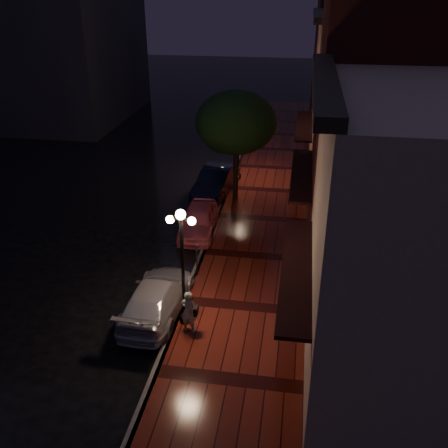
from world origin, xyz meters
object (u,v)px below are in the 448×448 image
Objects in this scene: streetlamp_far at (238,138)px; navy_car at (216,182)px; streetlamp_near at (183,261)px; woman_with_umbrella at (188,295)px; pink_car at (198,220)px; parking_meter at (197,257)px; street_tree at (236,124)px; silver_car at (157,298)px.

navy_car is at bearing -112.92° from streetlamp_far.
streetlamp_near is 1.96× the size of woman_with_umbrella.
streetlamp_near is 7.30m from pink_car.
navy_car reaches higher than pink_car.
pink_car is (-0.95, 6.97, -1.93)m from streetlamp_near.
parking_meter is at bearing 93.77° from streetlamp_near.
street_tree is (0.26, -3.01, 1.64)m from streetlamp_far.
woman_with_umbrella is at bearing -89.00° from streetlamp_far.
pink_car is 0.86× the size of navy_car.
streetlamp_near reaches higher than pink_car.
streetlamp_far reaches higher than woman_with_umbrella.
parking_meter is (0.95, 2.50, 0.31)m from silver_car.
streetlamp_near is 0.94× the size of navy_car.
street_tree reaches higher than pink_car.
streetlamp_near is 1.00× the size of streetlamp_far.
streetlamp_near is 0.74× the size of street_tree.
navy_car is at bearing -75.44° from woman_with_umbrella.
streetlamp_near is 11.93m from navy_car.
parking_meter reaches higher than pink_car.
pink_car is 0.86× the size of silver_car.
pink_car is 1.80× the size of woman_with_umbrella.
streetlamp_far is 1.09× the size of pink_car.
parking_meter is at bearing -91.04° from streetlamp_far.
navy_car is 0.99× the size of silver_car.
streetlamp_near is at bearing -90.00° from streetlamp_far.
woman_with_umbrella is 3.57m from parking_meter.
navy_car is at bearing 82.93° from parking_meter.
silver_car is at bearing -122.84° from parking_meter.
streetlamp_far is at bearing -93.26° from silver_car.
woman_with_umbrella is (-0.01, -11.44, -2.64)m from street_tree.
streetlamp_near is at bearing -51.78° from woman_with_umbrella.
silver_car is (-0.20, -11.21, -0.09)m from navy_car.
streetlamp_near reaches higher than navy_car.
silver_car is at bearing -83.83° from navy_car.
street_tree is at bearing 70.54° from pink_car.
streetlamp_near is 3.44m from parking_meter.
streetlamp_near reaches higher than parking_meter.
streetlamp_far is at bearing 76.97° from parking_meter.
street_tree is 4.21× the size of parking_meter.
streetlamp_far is at bearing 74.28° from navy_car.
parking_meter reaches higher than silver_car.
parking_meter is at bearing -109.22° from silver_car.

